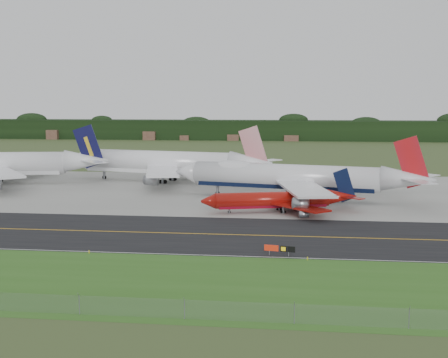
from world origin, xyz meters
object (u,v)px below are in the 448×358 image
Objects in this scene: jet_ba_747 at (294,177)px; jet_star_tail at (167,163)px; jet_red_737 at (281,200)px; taxiway_sign at (279,249)px.

jet_star_tail reaches higher than jet_ba_747.
jet_star_tail is at bearing 127.31° from jet_red_737.
taxiway_sign is (36.14, -84.93, -4.56)m from jet_star_tail.
jet_ba_747 is 18.02m from jet_red_737.
taxiway_sign is at bearing -88.46° from jet_red_737.
jet_ba_747 is 13.22× the size of taxiway_sign.
jet_ba_747 is 56.67m from taxiway_sign.
jet_red_737 is at bearing 91.54° from taxiway_sign.
jet_star_tail is at bearing 113.05° from taxiway_sign.
taxiway_sign is (1.04, -38.87, -1.44)m from jet_red_737.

